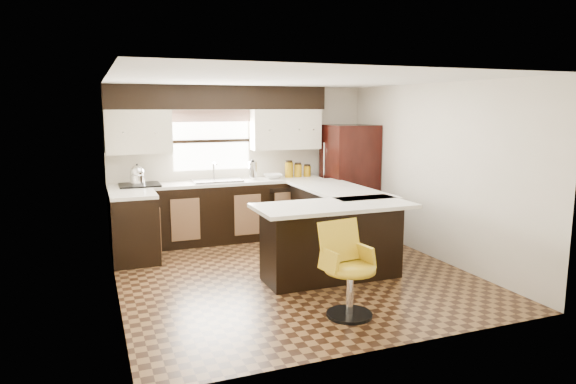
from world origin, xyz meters
name	(u,v)px	position (x,y,z in m)	size (l,w,h in m)	color
floor	(292,273)	(0.00, 0.00, 0.00)	(4.40, 4.40, 0.00)	#49301A
ceiling	(293,80)	(0.00, 0.00, 2.40)	(4.40, 4.40, 0.00)	silver
wall_back	(242,162)	(0.00, 2.20, 1.20)	(4.40, 4.40, 0.00)	beige
wall_front	(390,214)	(0.00, -2.20, 1.20)	(4.40, 4.40, 0.00)	beige
wall_left	(112,189)	(-2.10, 0.00, 1.20)	(4.40, 4.40, 0.00)	beige
wall_right	(434,172)	(2.10, 0.00, 1.20)	(4.40, 4.40, 0.00)	beige
base_cab_back	(220,213)	(-0.45, 1.90, 0.45)	(3.30, 0.60, 0.90)	black
base_cab_left	(134,229)	(-1.80, 1.25, 0.45)	(0.60, 0.70, 0.90)	black
counter_back	(220,183)	(-0.45, 1.90, 0.92)	(3.30, 0.60, 0.04)	silver
counter_left	(133,195)	(-1.80, 1.25, 0.92)	(0.60, 0.70, 0.04)	silver
soffit	(219,98)	(-0.40, 2.03, 2.22)	(3.40, 0.35, 0.36)	black
upper_cab_left	(138,132)	(-1.62, 2.03, 1.72)	(0.94, 0.35, 0.64)	beige
upper_cab_right	(285,129)	(0.68, 2.03, 1.72)	(1.14, 0.35, 0.64)	beige
window_pane	(212,141)	(-0.50, 2.18, 1.55)	(1.20, 0.02, 0.90)	white
valance	(212,116)	(-0.50, 2.14, 1.94)	(1.30, 0.06, 0.18)	#D19B93
sink	(217,181)	(-0.50, 1.88, 0.96)	(0.75, 0.45, 0.03)	#B2B2B7
dishwasher	(287,213)	(0.55, 1.61, 0.43)	(0.58, 0.03, 0.78)	black
cooktop	(140,185)	(-1.65, 1.88, 0.96)	(0.58, 0.50, 0.03)	black
peninsula_long	(335,223)	(0.90, 0.62, 0.45)	(0.60, 1.95, 0.90)	black
peninsula_return	(332,243)	(0.38, -0.35, 0.45)	(1.65, 0.60, 0.90)	black
counter_pen_long	(338,190)	(0.95, 0.62, 0.92)	(0.84, 1.95, 0.04)	silver
counter_pen_return	(334,206)	(0.35, -0.44, 0.92)	(1.89, 0.84, 0.04)	silver
refrigerator	(349,179)	(1.70, 1.70, 0.89)	(0.77, 0.74, 1.79)	black
bar_chair	(350,271)	(0.04, -1.46, 0.47)	(0.51, 0.51, 0.95)	gold
kettle	(137,174)	(-1.67, 1.88, 1.12)	(0.22, 0.22, 0.30)	silver
percolator	(253,171)	(0.08, 1.90, 1.09)	(0.14, 0.14, 0.28)	silver
mixing_bowl	(273,176)	(0.42, 1.90, 0.98)	(0.30, 0.30, 0.07)	white
canister_large	(289,170)	(0.71, 1.92, 1.07)	(0.13, 0.13, 0.25)	#926A09
canister_med	(298,171)	(0.86, 1.92, 1.05)	(0.12, 0.12, 0.21)	#926A09
canister_small	(307,171)	(1.03, 1.92, 1.03)	(0.12, 0.12, 0.17)	#926A09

